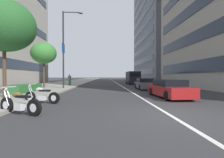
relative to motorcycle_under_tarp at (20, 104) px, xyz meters
name	(u,v)px	position (x,y,z in m)	size (l,w,h in m)	color
ground_plane	(170,115)	(-0.44, -6.01, -0.42)	(400.00, 400.00, 0.00)	#303033
sidewalk_right_plaza	(67,83)	(29.56, 4.94, -0.35)	(160.00, 8.83, 0.15)	gray
lane_centre_stripe	(115,82)	(34.56, -6.01, -0.42)	(110.00, 0.16, 0.01)	silver
motorcycle_under_tarp	(20,104)	(0.00, 0.00, 0.00)	(1.05, 2.05, 1.11)	black
motorcycle_mid_row	(42,96)	(2.75, 0.17, 0.00)	(0.86, 2.17, 1.10)	black
car_lead_in_lane	(169,89)	(4.95, -8.08, 0.20)	(4.64, 1.99, 1.29)	maroon
car_mid_block_traffic	(145,84)	(12.50, -8.15, 0.19)	(4.58, 1.94, 1.30)	#4C515B
delivery_van_ahead	(133,77)	(25.05, -8.81, 0.89)	(5.65, 2.19, 2.44)	black
street_lamp_with_banners	(66,43)	(13.00, 1.18, 5.07)	(1.26, 2.43, 9.06)	#232326
clipped_hedge_bed	(26,88)	(8.17, 3.61, 0.07)	(4.49, 1.10, 0.68)	#28602D
street_tree_far_plaza	(4,26)	(4.21, 3.09, 4.39)	(3.94, 3.94, 6.34)	#473323
street_tree_by_lamp_post	(44,53)	(13.79, 4.08, 3.95)	(3.05, 3.05, 5.53)	#473323
pedestrian_on_plaza	(69,80)	(18.73, 2.03, 0.58)	(0.42, 0.48, 1.69)	#3F724C
office_tower_far_left_down_avenue	(172,25)	(42.60, -23.61, 16.77)	(27.23, 18.22, 34.38)	slate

